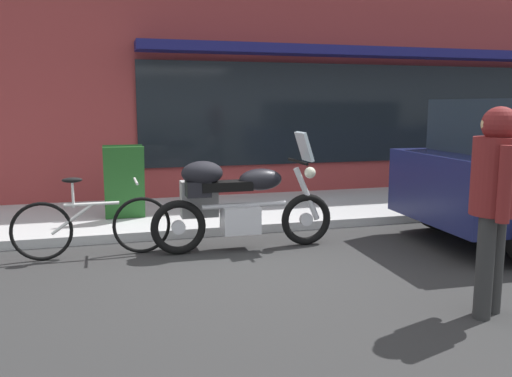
# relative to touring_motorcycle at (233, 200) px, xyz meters

# --- Properties ---
(ground_plane) EXTENTS (80.00, 80.00, 0.00)m
(ground_plane) POSITION_rel_touring_motorcycle_xyz_m (0.07, -0.57, -0.60)
(ground_plane) COLOR #2C2C2C
(storefront_building) EXTENTS (20.14, 0.90, 6.97)m
(storefront_building) POSITION_rel_touring_motorcycle_xyz_m (6.14, 3.29, 2.80)
(storefront_building) COLOR maroon
(storefront_building) RESTS_ON ground_plane
(touring_motorcycle) EXTENTS (2.21, 0.67, 1.40)m
(touring_motorcycle) POSITION_rel_touring_motorcycle_xyz_m (0.00, 0.00, 0.00)
(touring_motorcycle) COLOR black
(touring_motorcycle) RESTS_ON ground_plane
(parked_bicycle) EXTENTS (1.75, 0.48, 0.92)m
(parked_bicycle) POSITION_rel_touring_motorcycle_xyz_m (-1.61, 0.13, -0.24)
(parked_bicycle) COLOR black
(parked_bicycle) RESTS_ON ground_plane
(pedestrian_walking) EXTENTS (0.50, 0.52, 1.71)m
(pedestrian_walking) POSITION_rel_touring_motorcycle_xyz_m (1.55, -2.52, 0.47)
(pedestrian_walking) COLOR #2C2C2C
(pedestrian_walking) RESTS_ON ground_plane
(sandwich_board_sign) EXTENTS (0.55, 0.43, 1.03)m
(sandwich_board_sign) POSITION_rel_touring_motorcycle_xyz_m (-1.20, 1.59, 0.04)
(sandwich_board_sign) COLOR #1E511E
(sandwich_board_sign) RESTS_ON sidewalk_curb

